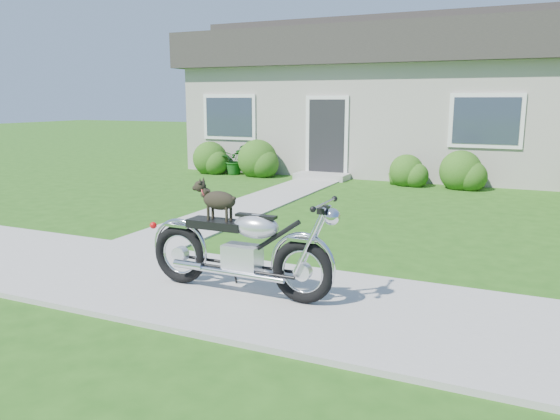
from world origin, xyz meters
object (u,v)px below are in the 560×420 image
Objects in this scene: potted_plant_left at (233,160)px; motorcycle_with_dog at (241,246)px; potted_plant_right at (396,171)px; house at (407,98)px.

motorcycle_with_dog is (4.91, -8.64, 0.14)m from potted_plant_left.
potted_plant_left is 4.65m from potted_plant_right.
potted_plant_right is (4.65, 0.00, -0.07)m from potted_plant_left.
potted_plant_right is (0.51, -3.44, -1.81)m from house.
house reaches higher than potted_plant_left.
house is at bearing 98.39° from potted_plant_right.
potted_plant_left is at bearing 120.29° from motorcycle_with_dog.
house reaches higher than motorcycle_with_dog.
motorcycle_with_dog is at bearing -88.29° from potted_plant_right.
potted_plant_left is at bearing 180.00° from potted_plant_right.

